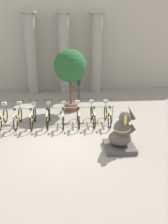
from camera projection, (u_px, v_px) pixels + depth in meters
name	position (u px, v px, depth m)	size (l,w,h in m)	color
ground_plane	(65.00, 144.00, 8.10)	(60.00, 60.00, 0.00)	gray
building_facade	(64.00, 46.00, 15.14)	(20.00, 0.20, 6.00)	#B2A893
column_left	(31.00, 53.00, 14.17)	(0.90, 0.90, 5.16)	gray
column_middle	(64.00, 53.00, 14.33)	(0.90, 0.90, 5.16)	gray
column_right	(96.00, 53.00, 14.49)	(0.90, 0.90, 5.16)	gray
bike_rack	(56.00, 110.00, 9.68)	(5.22, 0.05, 0.77)	gray
bicycle_0	(2.00, 118.00, 9.48)	(0.48, 1.68, 1.03)	black
bicycle_1	(18.00, 117.00, 9.55)	(0.48, 1.68, 1.03)	black
bicycle_2	(33.00, 117.00, 9.56)	(0.48, 1.68, 1.03)	black
bicycle_3	(48.00, 116.00, 9.64)	(0.48, 1.68, 1.03)	black
bicycle_4	(63.00, 116.00, 9.65)	(0.48, 1.68, 1.03)	black
bicycle_5	(78.00, 115.00, 9.71)	(0.48, 1.68, 1.03)	black
bicycle_6	(93.00, 115.00, 9.77)	(0.48, 1.68, 1.03)	black
bicycle_7	(107.00, 115.00, 9.81)	(0.48, 1.68, 1.03)	black
elephant_statue	(121.00, 135.00, 7.55)	(1.03, 1.03, 1.62)	#4C4742
person_pedestrian	(79.00, 81.00, 13.37)	(0.24, 0.47, 1.78)	brown
potted_tree	(70.00, 68.00, 10.81)	(1.62, 1.62, 3.15)	brown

